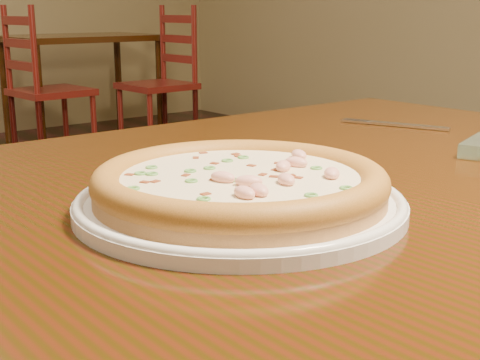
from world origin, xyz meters
TOP-DOWN VIEW (x-y plane):
  - hero_table at (0.32, -0.08)m, footprint 1.20×0.80m
  - plate at (0.20, -0.13)m, footprint 0.31×0.31m
  - pizza at (0.20, -0.13)m, footprint 0.27×0.27m
  - fork at (0.69, 0.07)m, footprint 0.08×0.17m
  - bg_table_right at (1.96, 3.79)m, footprint 1.00×0.70m
  - chair_c at (1.48, 3.34)m, footprint 0.45×0.45m
  - chair_d at (2.27, 3.21)m, footprint 0.43×0.43m

SIDE VIEW (x-z plane):
  - chair_c at x=1.48m, z-range -0.04..0.91m
  - chair_d at x=2.27m, z-range -0.04..0.91m
  - hero_table at x=0.32m, z-range 0.28..1.03m
  - bg_table_right at x=1.96m, z-range 0.28..1.03m
  - fork at x=0.69m, z-range 0.75..0.75m
  - plate at x=0.20m, z-range 0.75..0.77m
  - pizza at x=0.20m, z-range 0.76..0.79m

